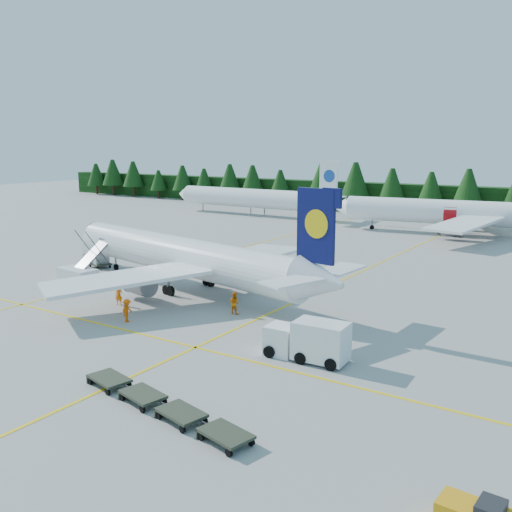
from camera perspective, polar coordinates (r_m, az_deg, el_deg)
The scene contains 15 objects.
ground at distance 48.92m, azimuth -7.06°, elevation -5.71°, with size 320.00×320.00×0.00m, color #A1A19B.
taxi_stripe_a at distance 72.56m, azimuth -5.28°, elevation -0.15°, with size 0.25×120.00×0.01m, color yellow.
taxi_stripe_b at distance 62.31m, azimuth 9.26°, elevation -2.11°, with size 0.25×120.00×0.01m, color yellow.
taxi_stripe_cross at distance 44.75m, azimuth -12.08°, elevation -7.48°, with size 80.00×0.25×0.01m, color yellow.
treeline_hedge at distance 121.94m, azimuth 18.79°, elevation 5.26°, with size 220.00×4.00×6.00m, color black.
airliner_navy at distance 57.25m, azimuth -8.01°, elevation 0.08°, with size 36.84×30.02×10.82m.
airliner_red at distance 95.92m, azimuth 18.59°, elevation 4.14°, with size 39.49×32.31×11.51m.
airliner_far_left at distance 116.91m, azimuth -1.05°, elevation 5.87°, with size 38.52×4.35×11.20m.
airstairs at distance 63.66m, azimuth -17.17°, elevation -1.40°, with size 4.59×6.23×3.97m.
service_truck at distance 38.29m, azimuth 5.08°, elevation -8.35°, with size 5.72×2.34×2.71m.
dolly_train at distance 31.82m, azimuth -9.45°, elevation -14.30°, with size 12.53×3.65×0.15m.
uld_pair at distance 70.22m, azimuth -15.71°, elevation 0.16°, with size 5.74×3.95×1.89m.
crew_a at distance 52.35m, azimuth -13.55°, elevation -3.84°, with size 0.63×0.41×1.73m, color orange.
crew_b at distance 48.20m, azimuth -2.19°, elevation -4.72°, with size 0.92×0.71×1.89m, color orange.
crew_c at distance 47.15m, azimuth -12.77°, elevation -5.35°, with size 0.78×0.53×1.89m, color #F85705.
Camera 1 is at (30.56, -35.53, 14.02)m, focal length 40.00 mm.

